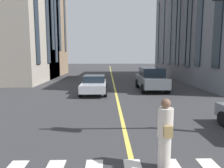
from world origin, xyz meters
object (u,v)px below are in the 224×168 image
at_px(pedestrian_near, 165,134).
at_px(car_red_parked_a, 154,74).
at_px(car_grey_trailing, 151,79).
at_px(car_silver_parked_b, 94,84).

bearing_deg(pedestrian_near, car_red_parked_a, -11.88).
bearing_deg(car_grey_trailing, car_silver_parked_b, 105.62).
bearing_deg(car_silver_parked_b, pedestrian_near, -167.25).
bearing_deg(car_red_parked_a, car_silver_parked_b, 143.31).
distance_m(car_red_parked_a, pedestrian_near, 20.04).
height_order(car_grey_trailing, pedestrian_near, car_grey_trailing).
distance_m(car_silver_parked_b, pedestrian_near, 11.07).
height_order(car_silver_parked_b, pedestrian_near, pedestrian_near).
bearing_deg(car_silver_parked_b, car_grey_trailing, -74.38).
height_order(car_grey_trailing, car_red_parked_a, car_grey_trailing).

